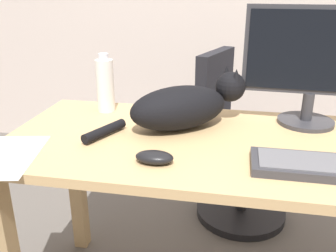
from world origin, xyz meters
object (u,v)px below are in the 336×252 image
at_px(keyboard, 334,167).
at_px(water_bottle, 105,85).
at_px(monitor, 314,62).
at_px(computer_mouse, 154,157).
at_px(office_chair, 236,151).
at_px(cat, 185,105).

height_order(keyboard, water_bottle, water_bottle).
relative_size(monitor, water_bottle, 2.09).
relative_size(monitor, computer_mouse, 4.37).
bearing_deg(office_chair, computer_mouse, -104.94).
distance_m(monitor, water_bottle, 0.77).
xyz_separation_m(monitor, cat, (-0.43, -0.11, -0.15)).
bearing_deg(keyboard, office_chair, 106.81).
relative_size(cat, computer_mouse, 4.62).
bearing_deg(computer_mouse, water_bottle, 124.96).
xyz_separation_m(office_chair, cat, (-0.19, -0.58, 0.43)).
bearing_deg(monitor, computer_mouse, -138.74).
xyz_separation_m(office_chair, water_bottle, (-0.53, -0.46, 0.45)).
bearing_deg(water_bottle, monitor, -0.42).
height_order(monitor, keyboard, monitor).
relative_size(keyboard, cat, 0.87).
distance_m(office_chair, cat, 0.75).
bearing_deg(monitor, office_chair, 116.79).
distance_m(computer_mouse, water_bottle, 0.52).
bearing_deg(keyboard, computer_mouse, -175.32).
distance_m(monitor, keyboard, 0.43).
xyz_separation_m(office_chair, monitor, (0.24, -0.47, 0.57)).
distance_m(office_chair, water_bottle, 0.84).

